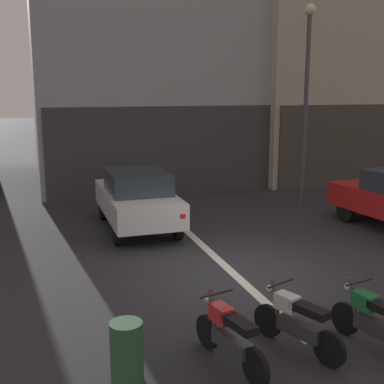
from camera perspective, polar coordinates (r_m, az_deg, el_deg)
ground_plane at (r=10.67m, az=4.92°, el=-9.38°), size 120.00×120.00×0.00m
lane_centre_line at (r=16.12m, az=-3.28°, el=-2.03°), size 0.20×18.00×0.01m
building_far_right at (r=25.83m, az=15.07°, el=17.24°), size 10.08×9.87×12.98m
car_white_crossing_near at (r=13.82m, az=-6.25°, el=-0.66°), size 1.76×4.10×1.64m
street_lamp at (r=16.74m, az=12.89°, el=11.75°), size 0.36×0.36×6.39m
motorcycle_red_row_leftmost at (r=7.30m, az=4.26°, el=-15.90°), size 0.59×1.64×0.98m
motorcycle_white_row_left_mid at (r=7.81m, az=11.79°, el=-14.21°), size 0.73×1.58×0.98m
motorcycle_green_row_centre at (r=8.13m, az=19.99°, el=-13.60°), size 0.56×1.65×0.98m
trash_bin at (r=6.99m, az=-7.43°, el=-17.63°), size 0.44×0.44×0.85m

